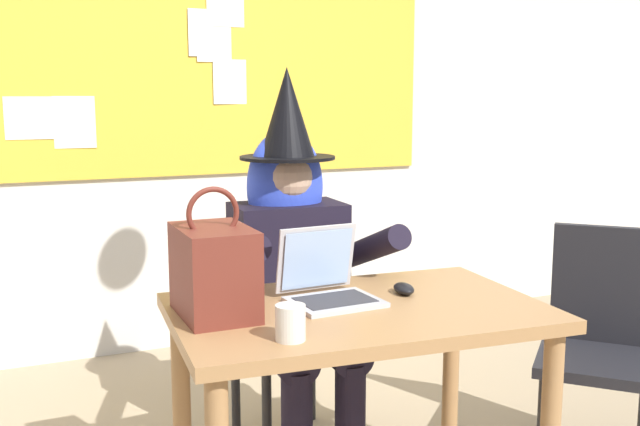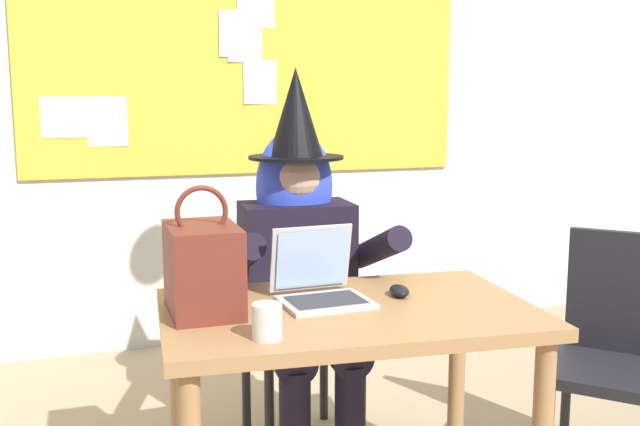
% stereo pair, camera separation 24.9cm
% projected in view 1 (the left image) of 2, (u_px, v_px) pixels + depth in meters
% --- Properties ---
extents(wall_back_bulletin, '(6.50, 2.19, 2.85)m').
position_uv_depth(wall_back_bulletin, '(217.00, 84.00, 3.99)').
color(wall_back_bulletin, silver).
rests_on(wall_back_bulletin, ground).
extents(desk_main, '(1.17, 0.79, 0.74)m').
position_uv_depth(desk_main, '(358.00, 340.00, 2.25)').
color(desk_main, '#A37547').
rests_on(desk_main, ground).
extents(chair_at_desk, '(0.44, 0.44, 0.90)m').
position_uv_depth(chair_at_desk, '(282.00, 317.00, 2.93)').
color(chair_at_desk, black).
rests_on(chair_at_desk, ground).
extents(person_costumed, '(0.61, 0.65, 1.48)m').
position_uv_depth(person_costumed, '(293.00, 250.00, 2.78)').
color(person_costumed, black).
rests_on(person_costumed, ground).
extents(laptop, '(0.28, 0.27, 0.23)m').
position_uv_depth(laptop, '(327.00, 285.00, 2.29)').
color(laptop, '#B7B7BC').
rests_on(laptop, desk_main).
extents(computer_mouse, '(0.08, 0.11, 0.03)m').
position_uv_depth(computer_mouse, '(404.00, 289.00, 2.37)').
color(computer_mouse, black).
rests_on(computer_mouse, desk_main).
extents(handbag, '(0.20, 0.30, 0.38)m').
position_uv_depth(handbag, '(214.00, 270.00, 2.12)').
color(handbag, maroon).
rests_on(handbag, desk_main).
extents(coffee_mug, '(0.08, 0.08, 0.09)m').
position_uv_depth(coffee_mug, '(290.00, 323.00, 1.92)').
color(coffee_mug, silver).
rests_on(coffee_mug, desk_main).
extents(chair_extra_corner, '(0.59, 0.59, 0.88)m').
position_uv_depth(chair_extra_corner, '(600.00, 335.00, 2.75)').
color(chair_extra_corner, black).
rests_on(chair_extra_corner, ground).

